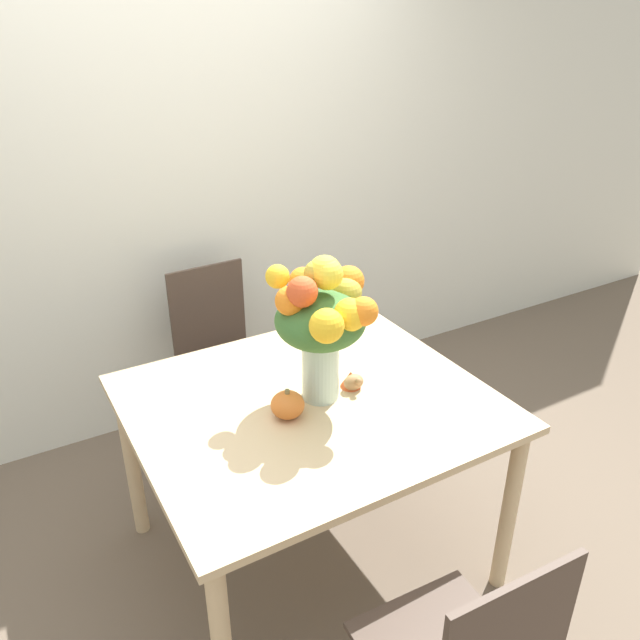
# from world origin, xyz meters

# --- Properties ---
(ground_plane) EXTENTS (12.00, 12.00, 0.00)m
(ground_plane) POSITION_xyz_m (0.00, 0.00, 0.00)
(ground_plane) COLOR brown
(wall_back) EXTENTS (8.00, 0.06, 2.70)m
(wall_back) POSITION_xyz_m (0.00, 1.32, 1.35)
(wall_back) COLOR silver
(wall_back) RESTS_ON ground_plane
(dining_table) EXTENTS (1.27, 1.12, 0.78)m
(dining_table) POSITION_xyz_m (0.00, 0.00, 0.68)
(dining_table) COLOR #D1B284
(dining_table) RESTS_ON ground_plane
(flower_vase) EXTENTS (0.39, 0.38, 0.55)m
(flower_vase) POSITION_xyz_m (0.05, -0.00, 1.10)
(flower_vase) COLOR #B2CCBC
(flower_vase) RESTS_ON dining_table
(pumpkin) EXTENTS (0.12, 0.12, 0.11)m
(pumpkin) POSITION_xyz_m (-0.12, -0.05, 0.83)
(pumpkin) COLOR orange
(pumpkin) RESTS_ON dining_table
(turkey_figurine) EXTENTS (0.08, 0.11, 0.07)m
(turkey_figurine) POSITION_xyz_m (0.18, -0.01, 0.81)
(turkey_figurine) COLOR #A87A4C
(turkey_figurine) RESTS_ON dining_table
(dining_chair_near_window) EXTENTS (0.44, 0.44, 0.93)m
(dining_chair_near_window) POSITION_xyz_m (0.02, 0.95, 0.48)
(dining_chair_near_window) COLOR #47382D
(dining_chair_near_window) RESTS_ON ground_plane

